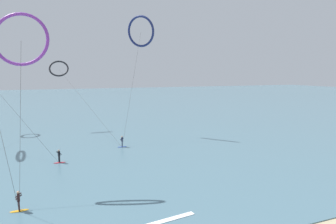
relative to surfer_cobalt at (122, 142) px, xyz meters
The scene contains 7 objects.
sea_water 72.85m from the surfer_cobalt, 87.96° to the left, with size 400.00×200.00×0.08m, color slate.
surfer_cobalt is the anchor object (origin of this frame).
surfer_amber 21.00m from the surfer_cobalt, 125.67° to the right, with size 1.40×0.62×1.70m.
surfer_crimson 10.16m from the surfer_cobalt, 151.94° to the right, with size 1.40×0.67×1.70m.
kite_navy 19.89m from the surfer_cobalt, 55.09° to the left, with size 7.60×10.19×21.02m.
kite_violet 21.30m from the surfer_cobalt, 135.24° to the right, with size 5.16×6.57×16.72m.
kite_charcoal 22.74m from the surfer_cobalt, 113.94° to the left, with size 10.01×19.50×13.61m.
Camera 1 is at (-11.80, -6.47, 11.12)m, focal length 30.88 mm.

